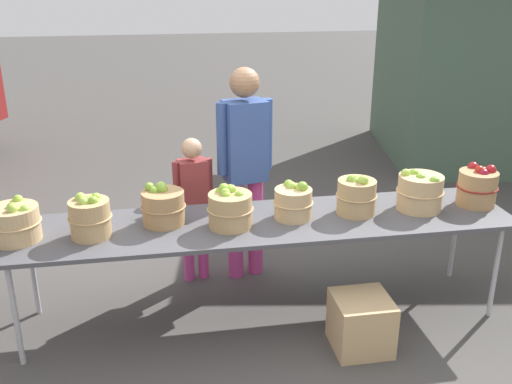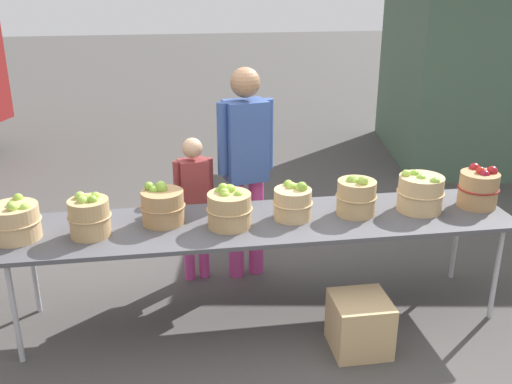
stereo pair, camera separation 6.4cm
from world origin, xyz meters
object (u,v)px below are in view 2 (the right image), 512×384
object	(u,v)px
apple_basket_green_1	(89,215)
apple_basket_green_3	(229,208)
apple_basket_green_4	(293,201)
child_customer	(194,198)
apple_basket_red_0	(478,188)
produce_crate	(360,324)
apple_basket_green_5	(356,196)
market_table	(263,225)
apple_basket_green_0	(15,221)
apple_basket_green_6	(420,192)
vendor_adult	(246,159)
apple_basket_green_2	(163,206)

from	to	relation	value
apple_basket_green_1	apple_basket_green_3	distance (m)	0.91
apple_basket_green_4	child_customer	size ratio (longest dim) A/B	0.24
apple_basket_red_0	produce_crate	bearing A→B (deg)	-152.89
apple_basket_green_5	child_customer	bearing A→B (deg)	151.20
apple_basket_green_4	apple_basket_red_0	size ratio (longest dim) A/B	0.92
market_table	apple_basket_green_5	bearing A→B (deg)	1.56
apple_basket_green_3	child_customer	world-z (taller)	child_customer
market_table	apple_basket_green_3	distance (m)	0.29
apple_basket_green_0	apple_basket_red_0	world-z (taller)	apple_basket_red_0
apple_basket_green_1	apple_basket_green_6	xyz separation A→B (m)	(2.29, 0.07, -0.00)
apple_basket_green_4	vendor_adult	bearing A→B (deg)	111.85
produce_crate	apple_basket_green_5	bearing A→B (deg)	78.95
apple_basket_green_2	produce_crate	size ratio (longest dim) A/B	0.83
apple_basket_green_4	produce_crate	bearing A→B (deg)	-55.99
child_customer	apple_basket_red_0	bearing A→B (deg)	153.66
apple_basket_red_0	apple_basket_green_4	bearing A→B (deg)	-179.78
apple_basket_green_1	apple_basket_red_0	distance (m)	2.74
apple_basket_green_1	produce_crate	distance (m)	1.91
vendor_adult	apple_basket_green_2	bearing A→B (deg)	28.14
apple_basket_green_2	apple_basket_green_5	world-z (taller)	apple_basket_green_5
apple_basket_red_0	apple_basket_green_5	bearing A→B (deg)	-179.68
apple_basket_green_6	apple_basket_green_3	bearing A→B (deg)	-177.40
market_table	apple_basket_green_2	bearing A→B (deg)	173.45
apple_basket_green_0	apple_basket_green_4	bearing A→B (deg)	1.40
apple_basket_green_4	market_table	bearing A→B (deg)	-175.24
apple_basket_green_1	apple_basket_green_5	xyz separation A→B (m)	(1.82, 0.07, -0.00)
apple_basket_green_4	child_customer	xyz separation A→B (m)	(-0.65, 0.61, -0.18)
apple_basket_green_0	produce_crate	distance (m)	2.34
apple_basket_green_1	apple_basket_red_0	size ratio (longest dim) A/B	0.95
apple_basket_green_5	apple_basket_green_1	bearing A→B (deg)	-177.76
apple_basket_green_2	apple_basket_green_0	bearing A→B (deg)	-173.61
apple_basket_green_2	apple_basket_green_4	bearing A→B (deg)	-3.83
apple_basket_green_3	child_customer	bearing A→B (deg)	106.55
vendor_adult	produce_crate	distance (m)	1.52
market_table	child_customer	bearing A→B (deg)	124.96
apple_basket_green_5	apple_basket_green_6	world-z (taller)	apple_basket_green_5
market_table	apple_basket_green_0	world-z (taller)	apple_basket_green_0
apple_basket_green_4	vendor_adult	xyz separation A→B (m)	(-0.25, 0.61, 0.13)
apple_basket_green_3	child_customer	distance (m)	0.73
vendor_adult	produce_crate	xyz separation A→B (m)	(0.60, -1.13, -0.82)
apple_basket_green_3	apple_basket_green_6	distance (m)	1.38
apple_basket_green_1	child_customer	xyz separation A→B (m)	(0.71, 0.68, -0.19)
apple_basket_green_2	vendor_adult	size ratio (longest dim) A/B	0.18
market_table	apple_basket_green_3	bearing A→B (deg)	-168.48
apple_basket_green_2	apple_basket_red_0	xyz separation A→B (m)	(2.27, -0.05, 0.01)
apple_basket_red_0	produce_crate	xyz separation A→B (m)	(-1.03, -0.53, -0.70)
apple_basket_green_2	produce_crate	world-z (taller)	apple_basket_green_2
apple_basket_green_3	apple_basket_green_5	xyz separation A→B (m)	(0.91, 0.07, 0.01)
apple_basket_green_5	child_customer	world-z (taller)	child_customer
apple_basket_green_5	apple_basket_red_0	distance (m)	0.93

